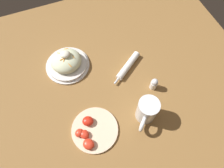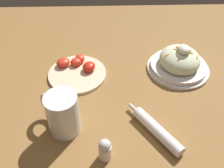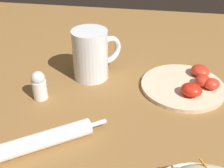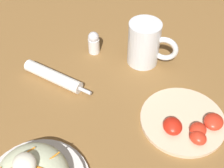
{
  "view_description": "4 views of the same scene",
  "coord_description": "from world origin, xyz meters",
  "views": [
    {
      "loc": [
        -0.18,
        -0.37,
        0.9
      ],
      "look_at": [
        -0.03,
        0.02,
        0.07
      ],
      "focal_mm": 32.13,
      "sensor_mm": 36.0,
      "label": 1
    },
    {
      "loc": [
        0.53,
        -0.03,
        0.62
      ],
      "look_at": [
        -0.03,
        -0.02,
        0.09
      ],
      "focal_mm": 41.28,
      "sensor_mm": 36.0,
      "label": 2
    },
    {
      "loc": [
        -0.1,
        0.49,
        0.41
      ],
      "look_at": [
        -0.01,
        -0.02,
        0.07
      ],
      "focal_mm": 46.89,
      "sensor_mm": 36.0,
      "label": 3
    },
    {
      "loc": [
        -0.51,
        0.2,
        0.6
      ],
      "look_at": [
        -0.03,
        -0.01,
        0.05
      ],
      "focal_mm": 47.92,
      "sensor_mm": 36.0,
      "label": 4
    }
  ],
  "objects": [
    {
      "name": "ground_plane",
      "position": [
        0.0,
        0.0,
        0.0
      ],
      "size": [
        1.43,
        1.43,
        0.0
      ],
      "primitive_type": "plane",
      "color": "olive"
    },
    {
      "name": "beer_mug",
      "position": [
        0.06,
        -0.16,
        0.06
      ],
      "size": [
        0.12,
        0.12,
        0.13
      ],
      "color": "white",
      "rests_on": "ground_plane"
    },
    {
      "name": "napkin_roll",
      "position": [
        0.09,
        0.11,
        0.02
      ],
      "size": [
        0.19,
        0.14,
        0.03
      ],
      "color": "white",
      "rests_on": "ground_plane"
    },
    {
      "name": "tomato_plate",
      "position": [
        -0.19,
        -0.14,
        0.01
      ],
      "size": [
        0.21,
        0.21,
        0.04
      ],
      "color": "beige",
      "rests_on": "ground_plane"
    },
    {
      "name": "salt_shaker",
      "position": [
        0.16,
        -0.04,
        0.04
      ],
      "size": [
        0.03,
        0.03,
        0.07
      ],
      "color": "white",
      "rests_on": "ground_plane"
    }
  ]
}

